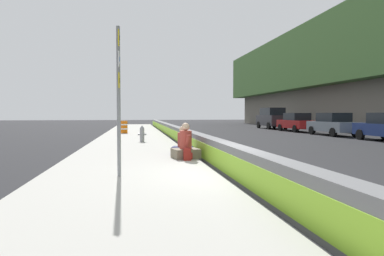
{
  "coord_description": "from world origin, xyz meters",
  "views": [
    {
      "loc": [
        -8.1,
        2.49,
        1.66
      ],
      "look_at": [
        9.63,
        -0.48,
        0.88
      ],
      "focal_mm": 31.48,
      "sensor_mm": 36.0,
      "label": 1
    }
  ],
  "objects_px": {
    "fire_hydrant": "(142,133)",
    "seated_person_middle": "(182,145)",
    "parked_car_midline": "(296,122)",
    "seated_person_foreground": "(186,147)",
    "backpack": "(187,154)",
    "parked_car_fourth": "(333,124)",
    "route_sign_post": "(119,89)",
    "construction_barrel": "(124,127)",
    "parked_car_far": "(272,118)"
  },
  "relations": [
    {
      "from": "parked_car_fourth",
      "to": "route_sign_post",
      "type": "bearing_deg",
      "value": 134.67
    },
    {
      "from": "seated_person_middle",
      "to": "parked_car_far",
      "type": "height_order",
      "value": "parked_car_far"
    },
    {
      "from": "route_sign_post",
      "to": "seated_person_foreground",
      "type": "bearing_deg",
      "value": -34.96
    },
    {
      "from": "parked_car_far",
      "to": "construction_barrel",
      "type": "bearing_deg",
      "value": 117.79
    },
    {
      "from": "route_sign_post",
      "to": "construction_barrel",
      "type": "bearing_deg",
      "value": 1.54
    },
    {
      "from": "parked_car_midline",
      "to": "fire_hydrant",
      "type": "bearing_deg",
      "value": 126.58
    },
    {
      "from": "seated_person_middle",
      "to": "construction_barrel",
      "type": "xyz_separation_m",
      "value": [
        14.15,
        2.59,
        0.15
      ]
    },
    {
      "from": "backpack",
      "to": "parked_car_fourth",
      "type": "height_order",
      "value": "parked_car_fourth"
    },
    {
      "from": "seated_person_foreground",
      "to": "backpack",
      "type": "bearing_deg",
      "value": 177.37
    },
    {
      "from": "seated_person_foreground",
      "to": "backpack",
      "type": "relative_size",
      "value": 3.0
    },
    {
      "from": "construction_barrel",
      "to": "parked_car_midline",
      "type": "relative_size",
      "value": 0.21
    },
    {
      "from": "parked_car_midline",
      "to": "parked_car_far",
      "type": "bearing_deg",
      "value": -0.97
    },
    {
      "from": "fire_hydrant",
      "to": "backpack",
      "type": "distance_m",
      "value": 7.62
    },
    {
      "from": "backpack",
      "to": "construction_barrel",
      "type": "relative_size",
      "value": 0.42
    },
    {
      "from": "construction_barrel",
      "to": "parked_car_fourth",
      "type": "distance_m",
      "value": 15.86
    },
    {
      "from": "fire_hydrant",
      "to": "construction_barrel",
      "type": "relative_size",
      "value": 0.93
    },
    {
      "from": "backpack",
      "to": "construction_barrel",
      "type": "height_order",
      "value": "construction_barrel"
    },
    {
      "from": "seated_person_middle",
      "to": "seated_person_foreground",
      "type": "bearing_deg",
      "value": 177.81
    },
    {
      "from": "route_sign_post",
      "to": "parked_car_fourth",
      "type": "bearing_deg",
      "value": -45.33
    },
    {
      "from": "parked_car_fourth",
      "to": "fire_hydrant",
      "type": "bearing_deg",
      "value": 108.84
    },
    {
      "from": "fire_hydrant",
      "to": "seated_person_foreground",
      "type": "height_order",
      "value": "seated_person_foreground"
    },
    {
      "from": "route_sign_post",
      "to": "fire_hydrant",
      "type": "relative_size",
      "value": 4.09
    },
    {
      "from": "fire_hydrant",
      "to": "parked_car_midline",
      "type": "xyz_separation_m",
      "value": [
        10.55,
        -14.21,
        0.27
      ]
    },
    {
      "from": "route_sign_post",
      "to": "backpack",
      "type": "relative_size",
      "value": 9.0
    },
    {
      "from": "route_sign_post",
      "to": "fire_hydrant",
      "type": "height_order",
      "value": "route_sign_post"
    },
    {
      "from": "fire_hydrant",
      "to": "route_sign_post",
      "type": "bearing_deg",
      "value": 175.8
    },
    {
      "from": "backpack",
      "to": "parked_car_far",
      "type": "height_order",
      "value": "parked_car_far"
    },
    {
      "from": "seated_person_middle",
      "to": "parked_car_fourth",
      "type": "height_order",
      "value": "parked_car_fourth"
    },
    {
      "from": "parked_car_fourth",
      "to": "parked_car_far",
      "type": "height_order",
      "value": "parked_car_far"
    },
    {
      "from": "seated_person_foreground",
      "to": "parked_car_midline",
      "type": "relative_size",
      "value": 0.26
    },
    {
      "from": "seated_person_foreground",
      "to": "construction_barrel",
      "type": "distance_m",
      "value": 15.48
    },
    {
      "from": "fire_hydrant",
      "to": "seated_person_middle",
      "type": "distance_m",
      "value": 6.05
    },
    {
      "from": "parked_car_midline",
      "to": "parked_car_far",
      "type": "distance_m",
      "value": 5.9
    },
    {
      "from": "parked_car_fourth",
      "to": "construction_barrel",
      "type": "bearing_deg",
      "value": 77.67
    },
    {
      "from": "route_sign_post",
      "to": "backpack",
      "type": "distance_m",
      "value": 3.72
    },
    {
      "from": "fire_hydrant",
      "to": "seated_person_middle",
      "type": "relative_size",
      "value": 0.84
    },
    {
      "from": "route_sign_post",
      "to": "parked_car_midline",
      "type": "bearing_deg",
      "value": -36.07
    },
    {
      "from": "construction_barrel",
      "to": "parked_car_far",
      "type": "xyz_separation_m",
      "value": [
        8.18,
        -15.53,
        0.56
      ]
    },
    {
      "from": "backpack",
      "to": "parked_car_far",
      "type": "bearing_deg",
      "value": -28.51
    },
    {
      "from": "parked_car_midline",
      "to": "seated_person_foreground",
      "type": "bearing_deg",
      "value": 143.74
    },
    {
      "from": "construction_barrel",
      "to": "seated_person_middle",
      "type": "bearing_deg",
      "value": -169.61
    },
    {
      "from": "parked_car_far",
      "to": "parked_car_fourth",
      "type": "bearing_deg",
      "value": 179.81
    },
    {
      "from": "fire_hydrant",
      "to": "parked_car_midline",
      "type": "relative_size",
      "value": 0.19
    },
    {
      "from": "seated_person_middle",
      "to": "parked_car_midline",
      "type": "height_order",
      "value": "parked_car_midline"
    },
    {
      "from": "route_sign_post",
      "to": "seated_person_foreground",
      "type": "xyz_separation_m",
      "value": [
        2.95,
        -2.06,
        -1.72
      ]
    },
    {
      "from": "seated_person_middle",
      "to": "construction_barrel",
      "type": "relative_size",
      "value": 1.1
    },
    {
      "from": "seated_person_middle",
      "to": "parked_car_far",
      "type": "distance_m",
      "value": 25.82
    },
    {
      "from": "backpack",
      "to": "parked_car_fourth",
      "type": "relative_size",
      "value": 0.09
    },
    {
      "from": "seated_person_foreground",
      "to": "seated_person_middle",
      "type": "relative_size",
      "value": 1.15
    },
    {
      "from": "fire_hydrant",
      "to": "parked_car_far",
      "type": "bearing_deg",
      "value": -41.04
    }
  ]
}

